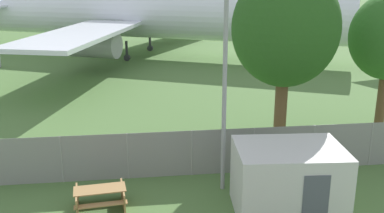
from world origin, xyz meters
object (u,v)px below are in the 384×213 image
portable_cabin (288,180)px  tree_near_hangar (285,29)px  picnic_bench_near_cabin (100,196)px  airplane (151,13)px

portable_cabin → tree_near_hangar: tree_near_hangar is taller
portable_cabin → tree_near_hangar: (1.55, 5.72, 4.37)m
picnic_bench_near_cabin → portable_cabin: bearing=-8.9°
airplane → portable_cabin: 30.50m
airplane → picnic_bench_near_cabin: airplane is taller
tree_near_hangar → portable_cabin: bearing=-105.2°
picnic_bench_near_cabin → tree_near_hangar: size_ratio=0.23×
airplane → portable_cabin: airplane is taller
picnic_bench_near_cabin → airplane: bearing=84.1°
airplane → portable_cabin: size_ratio=11.80×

